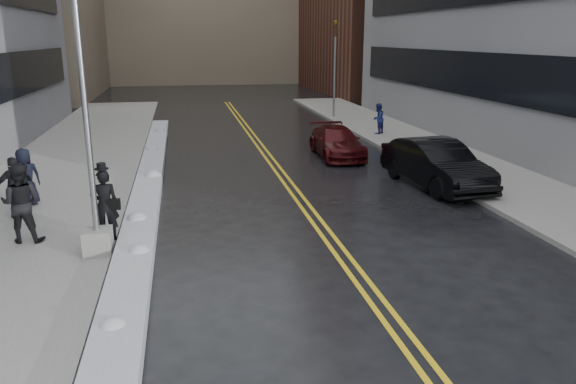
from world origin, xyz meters
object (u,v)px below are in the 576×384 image
pedestrian_fedora (105,205)px  car_maroon (337,142)px  fire_hydrant (435,152)px  pedestrian_c (26,177)px  car_black (436,164)px  pedestrian_b (21,203)px  traffic_signal (335,65)px  lamppost (90,156)px  pedestrian_east (378,119)px  pedestrian_d (16,188)px

pedestrian_fedora → car_maroon: size_ratio=0.41×
pedestrian_fedora → fire_hydrant: bearing=-156.5°
pedestrian_c → car_maroon: size_ratio=0.39×
pedestrian_c → car_black: (13.46, 0.15, -0.20)m
pedestrian_fedora → pedestrian_b: pedestrian_b is taller
traffic_signal → car_maroon: bearing=-104.6°
lamppost → fire_hydrant: size_ratio=10.45×
pedestrian_fedora → car_black: bearing=-167.0°
fire_hydrant → lamppost: bearing=-147.0°
traffic_signal → car_maroon: 12.23m
pedestrian_c → pedestrian_east: bearing=-173.2°
pedestrian_c → pedestrian_b: bearing=73.7°
pedestrian_c → car_maroon: pedestrian_c is taller
pedestrian_b → lamppost: bearing=154.7°
traffic_signal → pedestrian_d: traffic_signal is taller
lamppost → pedestrian_d: (-2.60, 3.31, -1.50)m
fire_hydrant → car_maroon: (-3.50, 2.47, 0.10)m
fire_hydrant → pedestrian_east: size_ratio=0.45×
pedestrian_b → pedestrian_east: (14.29, 13.94, -0.20)m
traffic_signal → pedestrian_d: size_ratio=3.39×
pedestrian_c → pedestrian_d: (0.05, -1.28, -0.00)m
pedestrian_d → pedestrian_east: bearing=-158.4°
pedestrian_c → lamppost: bearing=91.7°
pedestrian_d → lamppost: bearing=111.4°
traffic_signal → pedestrian_east: bearing=-85.4°
traffic_signal → car_black: bearing=-93.3°
lamppost → fire_hydrant: bearing=33.0°
traffic_signal → pedestrian_c: bearing=-129.7°
fire_hydrant → pedestrian_b: (-14.23, -6.79, 0.61)m
car_black → lamppost: bearing=-163.4°
fire_hydrant → traffic_signal: size_ratio=0.12×
fire_hydrant → pedestrian_c: size_ratio=0.41×
pedestrian_b → pedestrian_d: pedestrian_b is taller
pedestrian_east → car_black: pedestrian_east is taller
car_black → car_maroon: (-2.00, 5.73, -0.19)m
pedestrian_fedora → pedestrian_c: size_ratio=1.04×
traffic_signal → pedestrian_b: size_ratio=2.98×
pedestrian_b → pedestrian_c: pedestrian_b is taller
traffic_signal → pedestrian_fedora: size_ratio=3.25×
pedestrian_d → pedestrian_fedora: bearing=121.7°
lamppost → pedestrian_b: lamppost is taller
lamppost → pedestrian_b: 2.66m
lamppost → pedestrian_fedora: size_ratio=4.13×
pedestrian_east → car_maroon: (-3.56, -4.68, -0.30)m
lamppost → car_black: size_ratio=1.50×
traffic_signal → pedestrian_b: bearing=-123.4°
fire_hydrant → pedestrian_b: size_ratio=0.36×
pedestrian_b → car_black: bearing=-157.9°
pedestrian_d → car_black: bearing=169.3°
pedestrian_fedora → car_maroon: 12.93m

